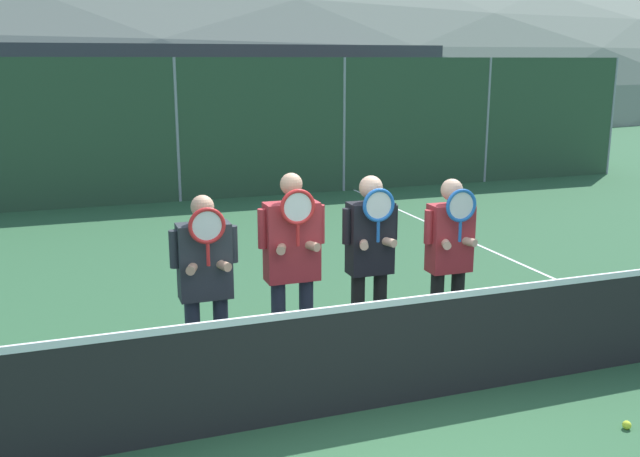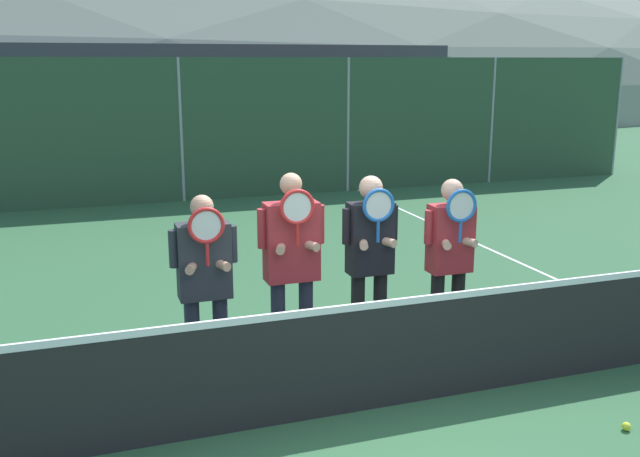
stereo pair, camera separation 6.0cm
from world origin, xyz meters
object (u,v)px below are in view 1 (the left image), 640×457
object	(u,v)px
player_leftmost	(205,277)
player_center_right	(370,252)
player_center_left	(292,258)
tennis_ball_on_court	(627,425)
player_rightmost	(450,252)
car_right_of_center	(509,131)
car_left_of_center	(126,148)
car_center	(325,138)

from	to	relation	value
player_leftmost	player_center_right	xyz separation A→B (m)	(1.56, 0.11, 0.05)
player_center_left	tennis_ball_on_court	size ratio (longest dim) A/B	27.12
player_center_right	tennis_ball_on_court	xyz separation A→B (m)	(1.35, -1.92, -1.01)
player_rightmost	car_right_of_center	xyz separation A→B (m)	(7.75, 10.49, -0.07)
player_leftmost	player_rightmost	size ratio (longest dim) A/B	1.00
player_center_right	player_leftmost	bearing A→B (deg)	-175.98
car_left_of_center	car_center	xyz separation A→B (m)	(4.81, 0.45, 0.01)
player_leftmost	player_rightmost	xyz separation A→B (m)	(2.33, -0.01, 0.01)
player_center_left	tennis_ball_on_court	bearing A→B (deg)	-40.92
player_center_left	player_center_right	bearing A→B (deg)	5.53
player_center_left	car_center	xyz separation A→B (m)	(4.24, 10.82, -0.18)
player_center_left	player_rightmost	size ratio (longest dim) A/B	1.08
car_right_of_center	car_left_of_center	bearing A→B (deg)	-179.52
car_center	car_right_of_center	size ratio (longest dim) A/B	1.01
player_leftmost	car_left_of_center	distance (m)	10.40
car_left_of_center	car_center	bearing A→B (deg)	5.31
player_center_right	car_right_of_center	world-z (taller)	car_right_of_center
tennis_ball_on_court	player_rightmost	bearing A→B (deg)	107.79
player_leftmost	player_center_right	distance (m)	1.56
player_leftmost	tennis_ball_on_court	distance (m)	3.56
tennis_ball_on_court	car_right_of_center	bearing A→B (deg)	59.74
car_right_of_center	tennis_ball_on_court	bearing A→B (deg)	-120.26
player_center_left	car_right_of_center	xyz separation A→B (m)	(9.30, 10.45, -0.14)
player_leftmost	player_center_left	size ratio (longest dim) A/B	0.92
player_rightmost	car_right_of_center	world-z (taller)	car_right_of_center
player_center_right	car_right_of_center	xyz separation A→B (m)	(8.52, 10.38, -0.11)
player_center_right	car_right_of_center	size ratio (longest dim) A/B	0.39
player_rightmost	player_center_left	bearing A→B (deg)	178.39
car_left_of_center	tennis_ball_on_court	size ratio (longest dim) A/B	59.43
player_rightmost	tennis_ball_on_court	bearing A→B (deg)	-72.21
car_right_of_center	tennis_ball_on_court	xyz separation A→B (m)	(-7.17, -12.30, -0.91)
player_center_right	tennis_ball_on_court	world-z (taller)	player_center_right
player_center_left	car_right_of_center	size ratio (longest dim) A/B	0.41
player_center_left	tennis_ball_on_court	xyz separation A→B (m)	(2.13, -1.84, -1.05)
car_left_of_center	player_center_left	bearing A→B (deg)	-86.85
player_leftmost	car_center	xyz separation A→B (m)	(5.02, 10.85, -0.10)
car_center	player_center_left	bearing A→B (deg)	-111.41
player_center_right	car_center	xyz separation A→B (m)	(3.46, 10.74, -0.14)
player_center_right	tennis_ball_on_court	distance (m)	2.56
car_center	player_leftmost	bearing A→B (deg)	-114.83
car_left_of_center	car_center	size ratio (longest dim) A/B	0.88
car_center	car_right_of_center	xyz separation A→B (m)	(5.06, -0.36, 0.04)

